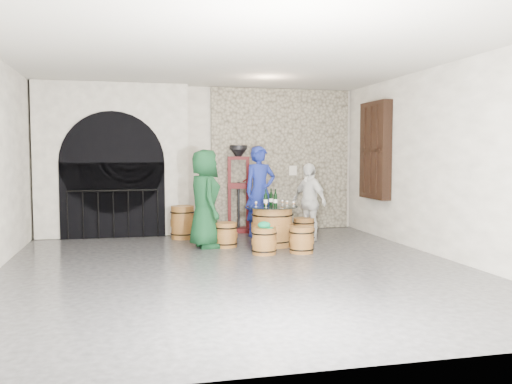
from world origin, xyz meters
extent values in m
plane|color=#2A2A2C|center=(0.00, 0.00, 0.00)|extent=(8.00, 8.00, 0.00)
plane|color=white|center=(0.00, 4.00, 1.60)|extent=(8.00, 0.00, 8.00)
plane|color=white|center=(0.00, -4.00, 1.60)|extent=(8.00, 0.00, 8.00)
plane|color=white|center=(3.50, 0.00, 1.60)|extent=(0.00, 8.00, 8.00)
plane|color=beige|center=(0.00, 0.00, 3.20)|extent=(8.00, 8.00, 0.00)
cube|color=tan|center=(1.80, 3.94, 1.60)|extent=(3.20, 0.12, 3.18)
cube|color=white|center=(-1.90, 3.75, 1.60)|extent=(3.10, 0.50, 3.18)
cube|color=black|center=(-1.90, 3.48, 0.78)|extent=(2.10, 0.03, 1.55)
cylinder|color=black|center=(-1.90, 3.48, 1.55)|extent=(2.10, 0.03, 2.10)
cylinder|color=black|center=(-1.90, 3.42, 0.98)|extent=(1.79, 0.04, 0.04)
cylinder|color=black|center=(-2.79, 3.42, 0.49)|extent=(0.02, 0.02, 0.98)
cylinder|color=black|center=(-2.50, 3.42, 0.49)|extent=(0.02, 0.02, 0.98)
cylinder|color=black|center=(-2.20, 3.42, 0.49)|extent=(0.02, 0.02, 0.98)
cylinder|color=black|center=(-1.90, 3.42, 0.49)|extent=(0.02, 0.02, 0.98)
cylinder|color=black|center=(-1.60, 3.42, 0.49)|extent=(0.02, 0.02, 0.98)
cylinder|color=black|center=(-1.31, 3.42, 0.49)|extent=(0.02, 0.02, 0.98)
cylinder|color=black|center=(-1.01, 3.42, 0.49)|extent=(0.02, 0.02, 0.98)
cube|color=black|center=(3.39, 2.40, 1.80)|extent=(0.20, 1.10, 2.00)
cube|color=black|center=(3.34, 2.40, 1.80)|extent=(0.06, 0.88, 1.76)
cube|color=black|center=(3.37, 2.40, 1.80)|extent=(0.22, 0.92, 0.06)
cube|color=black|center=(3.37, 2.11, 1.80)|extent=(0.22, 0.06, 1.80)
cube|color=black|center=(3.37, 2.40, 1.80)|extent=(0.22, 0.06, 1.80)
cube|color=black|center=(3.37, 2.69, 1.80)|extent=(0.22, 0.06, 1.80)
cylinder|color=brown|center=(1.03, 1.80, 0.35)|extent=(0.74, 0.74, 0.70)
cylinder|color=brown|center=(1.03, 1.80, 0.35)|extent=(0.79, 0.79, 0.15)
torus|color=black|center=(1.03, 1.80, 0.11)|extent=(0.80, 0.80, 0.02)
torus|color=black|center=(1.03, 1.80, 0.59)|extent=(0.80, 0.80, 0.02)
cylinder|color=brown|center=(1.03, 1.80, 0.71)|extent=(0.76, 0.76, 0.02)
cylinder|color=black|center=(1.03, 1.80, 0.74)|extent=(0.96, 0.96, 0.01)
cylinder|color=brown|center=(0.16, 1.87, 0.22)|extent=(0.41, 0.41, 0.44)
cylinder|color=brown|center=(0.16, 1.87, 0.22)|extent=(0.43, 0.43, 0.10)
torus|color=black|center=(0.16, 1.87, 0.07)|extent=(0.45, 0.45, 0.02)
torus|color=black|center=(0.16, 1.87, 0.37)|extent=(0.45, 0.45, 0.02)
cylinder|color=brown|center=(0.16, 1.87, 0.45)|extent=(0.41, 0.41, 0.02)
cylinder|color=brown|center=(1.07, 2.68, 0.22)|extent=(0.41, 0.41, 0.44)
cylinder|color=brown|center=(1.07, 2.68, 0.22)|extent=(0.43, 0.43, 0.10)
torus|color=black|center=(1.07, 2.68, 0.07)|extent=(0.45, 0.45, 0.02)
torus|color=black|center=(1.07, 2.68, 0.37)|extent=(0.45, 0.45, 0.02)
cylinder|color=brown|center=(1.07, 2.68, 0.45)|extent=(0.41, 0.41, 0.02)
cylinder|color=brown|center=(1.80, 2.23, 0.22)|extent=(0.41, 0.41, 0.44)
cylinder|color=brown|center=(1.80, 2.23, 0.22)|extent=(0.43, 0.43, 0.10)
torus|color=black|center=(1.80, 2.23, 0.07)|extent=(0.45, 0.45, 0.02)
torus|color=black|center=(1.80, 2.23, 0.37)|extent=(0.45, 0.45, 0.02)
cylinder|color=brown|center=(1.80, 2.23, 0.45)|extent=(0.41, 0.41, 0.02)
cylinder|color=brown|center=(1.34, 0.98, 0.22)|extent=(0.41, 0.41, 0.44)
cylinder|color=brown|center=(1.34, 0.98, 0.22)|extent=(0.43, 0.43, 0.10)
torus|color=black|center=(1.34, 0.98, 0.07)|extent=(0.45, 0.45, 0.02)
torus|color=black|center=(1.34, 0.98, 0.37)|extent=(0.45, 0.45, 0.02)
cylinder|color=brown|center=(1.34, 0.98, 0.45)|extent=(0.41, 0.41, 0.02)
cylinder|color=brown|center=(0.68, 1.00, 0.22)|extent=(0.41, 0.41, 0.44)
cylinder|color=brown|center=(0.68, 1.00, 0.22)|extent=(0.43, 0.43, 0.10)
torus|color=black|center=(0.68, 1.00, 0.07)|extent=(0.45, 0.45, 0.02)
torus|color=black|center=(0.68, 1.00, 0.37)|extent=(0.45, 0.45, 0.02)
cylinder|color=brown|center=(0.68, 1.00, 0.45)|extent=(0.41, 0.41, 0.02)
ellipsoid|color=#0C844E|center=(0.68, 1.00, 0.51)|extent=(0.22, 0.22, 0.12)
cylinder|color=#0C844E|center=(0.76, 0.97, 0.46)|extent=(0.14, 0.14, 0.01)
imported|color=#10391D|center=(-0.23, 1.91, 0.91)|extent=(0.68, 0.95, 1.81)
imported|color=navy|center=(1.09, 3.01, 0.95)|extent=(0.77, 0.58, 1.89)
imported|color=white|center=(1.92, 2.30, 0.77)|extent=(0.71, 0.98, 1.55)
cylinder|color=black|center=(0.90, 1.79, 0.86)|extent=(0.07, 0.07, 0.22)
cylinder|color=white|center=(0.90, 1.79, 0.85)|extent=(0.08, 0.08, 0.06)
cone|color=black|center=(0.90, 1.79, 0.98)|extent=(0.07, 0.07, 0.05)
cylinder|color=black|center=(0.90, 1.79, 1.04)|extent=(0.03, 0.03, 0.07)
cylinder|color=black|center=(1.09, 1.78, 0.86)|extent=(0.07, 0.07, 0.22)
cylinder|color=white|center=(1.09, 1.78, 0.85)|extent=(0.08, 0.08, 0.06)
cone|color=black|center=(1.09, 1.78, 0.98)|extent=(0.07, 0.07, 0.05)
cylinder|color=black|center=(1.09, 1.78, 1.04)|extent=(0.03, 0.03, 0.07)
cylinder|color=black|center=(1.06, 1.98, 0.86)|extent=(0.07, 0.07, 0.22)
cylinder|color=white|center=(1.06, 1.98, 0.85)|extent=(0.08, 0.08, 0.06)
cone|color=black|center=(1.06, 1.98, 0.98)|extent=(0.07, 0.07, 0.05)
cylinder|color=black|center=(1.06, 1.98, 1.04)|extent=(0.03, 0.03, 0.07)
cylinder|color=brown|center=(-0.53, 3.05, 0.33)|extent=(0.46, 0.46, 0.65)
cylinder|color=brown|center=(-0.53, 3.05, 0.33)|extent=(0.49, 0.49, 0.14)
torus|color=black|center=(-0.53, 3.05, 0.10)|extent=(0.50, 0.50, 0.02)
torus|color=black|center=(-0.53, 3.05, 0.55)|extent=(0.50, 0.50, 0.02)
cylinder|color=brown|center=(-0.53, 3.05, 0.66)|extent=(0.47, 0.47, 0.02)
cube|color=#520D0E|center=(0.77, 3.70, 0.05)|extent=(0.59, 0.50, 0.10)
cube|color=#520D0E|center=(0.77, 3.70, 1.03)|extent=(0.52, 0.38, 0.12)
cube|color=#520D0E|center=(0.77, 3.70, 1.64)|extent=(0.49, 0.20, 0.07)
cylinder|color=black|center=(0.77, 3.70, 0.61)|extent=(0.06, 0.06, 1.01)
cylinder|color=black|center=(0.77, 3.70, 1.87)|extent=(0.38, 0.38, 0.09)
cone|color=black|center=(0.77, 3.70, 1.75)|extent=(0.38, 0.38, 0.20)
cube|color=#520D0E|center=(0.57, 3.73, 0.86)|extent=(0.08, 0.08, 1.61)
cube|color=#520D0E|center=(0.97, 3.67, 0.86)|extent=(0.08, 0.08, 1.61)
cylinder|color=#520D0E|center=(1.06, 3.61, 1.26)|extent=(0.43, 0.10, 0.32)
cube|color=silver|center=(2.05, 3.86, 1.35)|extent=(0.18, 0.10, 0.22)
camera|label=1|loc=(-1.56, -7.96, 1.72)|focal=38.00mm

